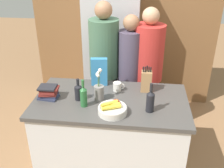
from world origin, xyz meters
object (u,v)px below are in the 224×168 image
at_px(fruit_bowl, 112,109).
at_px(coffee_mug, 118,87).
at_px(knife_block, 146,81).
at_px(book_stack, 49,92).
at_px(cereal_box, 99,72).
at_px(person_at_sink, 104,65).
at_px(bottle_oil, 84,96).
at_px(person_in_red_tee, 147,69).
at_px(flower_vase, 99,91).
at_px(bottle_vinegar, 150,101).
at_px(bottle_wine, 78,92).
at_px(person_in_blue, 130,72).
at_px(refrigerator, 112,47).

xyz_separation_m(fruit_bowl, coffee_mug, (0.00, 0.44, 0.00)).
xyz_separation_m(knife_block, book_stack, (-0.96, -0.26, -0.05)).
distance_m(cereal_box, book_stack, 0.58).
bearing_deg(knife_block, book_stack, -164.85).
xyz_separation_m(knife_block, cereal_box, (-0.51, 0.09, 0.04)).
bearing_deg(coffee_mug, person_at_sink, 113.62).
bearing_deg(bottle_oil, person_in_red_tee, 55.16).
xyz_separation_m(knife_block, bottle_oil, (-0.58, -0.37, -0.01)).
bearing_deg(flower_vase, coffee_mug, 51.89).
distance_m(fruit_bowl, flower_vase, 0.28).
distance_m(bottle_vinegar, bottle_wine, 0.71).
height_order(bottle_vinegar, person_in_blue, person_in_blue).
bearing_deg(flower_vase, refrigerator, 91.04).
bearing_deg(person_in_blue, knife_block, -69.05).
bearing_deg(book_stack, bottle_oil, -16.12).
relative_size(bottle_oil, person_in_blue, 0.17).
xyz_separation_m(refrigerator, person_at_sink, (-0.03, -0.62, -0.03)).
bearing_deg(person_in_blue, coffee_mug, -104.73).
distance_m(coffee_mug, bottle_wine, 0.43).
height_order(flower_vase, cereal_box, flower_vase).
distance_m(flower_vase, bottle_wine, 0.20).
bearing_deg(bottle_oil, flower_vase, 47.62).
distance_m(refrigerator, knife_block, 1.17).
bearing_deg(bottle_wine, cereal_box, 66.32).
bearing_deg(knife_block, person_in_blue, 113.82).
height_order(fruit_bowl, cereal_box, cereal_box).
relative_size(book_stack, bottle_oil, 0.75).
xyz_separation_m(flower_vase, person_in_blue, (0.26, 0.68, -0.09)).
bearing_deg(person_in_red_tee, bottle_wine, -148.24).
xyz_separation_m(refrigerator, cereal_box, (-0.03, -0.98, 0.05)).
bearing_deg(coffee_mug, fruit_bowl, -90.41).
bearing_deg(flower_vase, bottle_oil, -132.38).
xyz_separation_m(bottle_vinegar, bottle_wine, (-0.70, 0.13, -0.02)).
height_order(cereal_box, bottle_oil, cereal_box).
height_order(cereal_box, bottle_wine, cereal_box).
bearing_deg(bottle_vinegar, person_in_red_tee, 91.37).
height_order(person_at_sink, person_in_blue, person_at_sink).
height_order(flower_vase, bottle_wine, flower_vase).
height_order(refrigerator, coffee_mug, refrigerator).
height_order(book_stack, person_in_blue, person_in_blue).
distance_m(fruit_bowl, person_at_sink, 0.94).
bearing_deg(refrigerator, fruit_bowl, -83.20).
distance_m(person_in_blue, person_in_red_tee, 0.22).
bearing_deg(fruit_bowl, bottle_oil, 161.90).
bearing_deg(bottle_vinegar, person_at_sink, 122.90).
height_order(refrigerator, person_in_red_tee, refrigerator).
bearing_deg(bottle_oil, knife_block, 32.53).
bearing_deg(bottle_oil, bottle_wine, 124.64).
xyz_separation_m(cereal_box, person_in_blue, (0.31, 0.36, -0.14)).
height_order(fruit_bowl, flower_vase, flower_vase).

